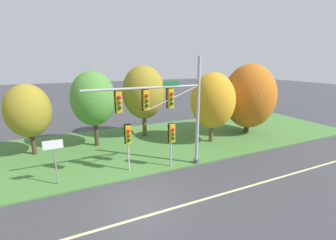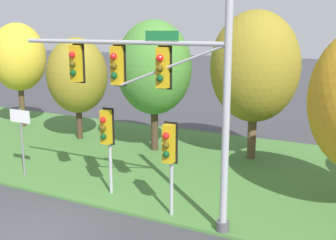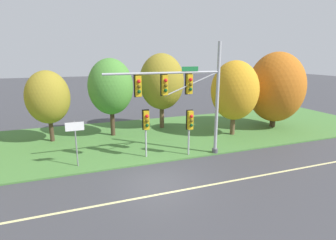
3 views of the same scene
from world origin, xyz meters
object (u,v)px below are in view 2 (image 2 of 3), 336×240
object	(u,v)px
route_sign_post	(21,130)
tree_behind_signpost	(77,76)
pedestrian_signal_further_along	(107,133)
tree_tall_centre	(255,67)
tree_mid_verge	(154,68)
pedestrian_signal_near_kerb	(169,149)
traffic_signal_mast	(156,82)
tree_left_of_mast	(18,57)

from	to	relation	value
route_sign_post	tree_behind_signpost	bearing A→B (deg)	106.94
pedestrian_signal_further_along	tree_tall_centre	world-z (taller)	tree_tall_centre
pedestrian_signal_further_along	tree_mid_verge	distance (m)	6.30
route_sign_post	pedestrian_signal_near_kerb	bearing A→B (deg)	-5.77
traffic_signal_mast	pedestrian_signal_further_along	bearing A→B (deg)	162.93
tree_mid_verge	pedestrian_signal_further_along	bearing A→B (deg)	-77.13
pedestrian_signal_near_kerb	tree_left_of_mast	bearing A→B (deg)	152.49
tree_mid_verge	tree_tall_centre	size ratio (longest dim) A/B	0.94
tree_behind_signpost	tree_mid_verge	world-z (taller)	tree_mid_verge
route_sign_post	tree_mid_verge	size ratio (longest dim) A/B	0.44
pedestrian_signal_near_kerb	tree_behind_signpost	xyz separation A→B (m)	(-8.94, 6.55, 1.21)
tree_left_of_mast	pedestrian_signal_further_along	bearing A→B (deg)	-30.85
pedestrian_signal_further_along	tree_left_of_mast	world-z (taller)	tree_left_of_mast
tree_tall_centre	route_sign_post	bearing A→B (deg)	-138.95
pedestrian_signal_near_kerb	tree_behind_signpost	distance (m)	11.15
tree_behind_signpost	route_sign_post	bearing A→B (deg)	-73.06
tree_mid_verge	tree_left_of_mast	bearing A→B (deg)	175.48
traffic_signal_mast	tree_mid_verge	xyz separation A→B (m)	(-3.79, 6.65, -0.28)
tree_left_of_mast	tree_tall_centre	xyz separation A→B (m)	(14.53, 0.15, 0.02)
traffic_signal_mast	pedestrian_signal_near_kerb	bearing A→B (deg)	19.74
tree_tall_centre	tree_behind_signpost	bearing A→B (deg)	-174.66
tree_left_of_mast	tree_behind_signpost	size ratio (longest dim) A/B	1.14
traffic_signal_mast	tree_tall_centre	xyz separation A→B (m)	(0.92, 7.57, -0.11)
pedestrian_signal_further_along	tree_tall_centre	size ratio (longest dim) A/B	0.47
traffic_signal_mast	pedestrian_signal_further_along	distance (m)	3.26
route_sign_post	tree_tall_centre	size ratio (longest dim) A/B	0.41
pedestrian_signal_further_along	pedestrian_signal_near_kerb	bearing A→B (deg)	-12.27
tree_left_of_mast	tree_behind_signpost	bearing A→B (deg)	-8.34
pedestrian_signal_near_kerb	tree_mid_verge	world-z (taller)	tree_mid_verge
pedestrian_signal_further_along	route_sign_post	size ratio (longest dim) A/B	1.15
traffic_signal_mast	tree_tall_centre	bearing A→B (deg)	83.09
pedestrian_signal_further_along	traffic_signal_mast	bearing A→B (deg)	-17.07
traffic_signal_mast	tree_behind_signpost	xyz separation A→B (m)	(-8.56, 6.68, -0.90)
pedestrian_signal_further_along	route_sign_post	xyz separation A→B (m)	(-4.35, 0.11, -0.42)
traffic_signal_mast	tree_left_of_mast	size ratio (longest dim) A/B	1.20
traffic_signal_mast	pedestrian_signal_near_kerb	world-z (taller)	traffic_signal_mast
traffic_signal_mast	route_sign_post	distance (m)	7.27
traffic_signal_mast	tree_left_of_mast	bearing A→B (deg)	151.40
traffic_signal_mast	route_sign_post	world-z (taller)	traffic_signal_mast
traffic_signal_mast	tree_tall_centre	distance (m)	7.63
tree_behind_signpost	tree_tall_centre	xyz separation A→B (m)	(9.48, 0.89, 0.79)
tree_left_of_mast	pedestrian_signal_near_kerb	bearing A→B (deg)	-27.51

